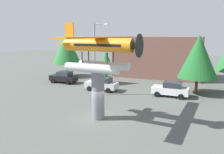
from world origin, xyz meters
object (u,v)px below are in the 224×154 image
Objects in this scene: floatplane_monument at (99,51)px; storefront_building at (158,57)px; car_far_white at (171,89)px; car_mid_silver at (102,84)px; tree_west at (66,48)px; streetlight_primary at (96,55)px; tree_center_back at (198,57)px; tree_east at (106,62)px; car_near_black at (64,77)px; display_pedestal at (98,95)px.

floatplane_monument reaches higher than storefront_building.
car_far_white is at bearing -70.64° from storefront_building.
car_mid_silver and car_far_white have the same top height.
car_mid_silver is 8.74m from car_far_white.
floatplane_monument is 1.36× the size of tree_west.
floatplane_monument reaches higher than car_mid_silver.
car_mid_silver is at bearing 4.26° from car_far_white.
streetlight_primary reaches higher than tree_center_back.
tree_east is (-5.71, -8.84, -0.26)m from storefront_building.
car_mid_silver is at bearing -164.22° from tree_center_back.
car_near_black is (-11.68, 11.17, -5.00)m from floatplane_monument.
floatplane_monument is 14.53m from tree_east.
car_mid_silver is 0.29× the size of storefront_building.
tree_center_back is at bearing -9.25° from tree_west.
car_near_black is 6.87m from tree_east.
tree_east is 0.67× the size of tree_center_back.
tree_west is (-10.02, 6.70, 4.09)m from car_mid_silver.
car_far_white is 0.55× the size of tree_west.
tree_west reaches higher than car_mid_silver.
floatplane_monument is (0.13, -0.01, 3.77)m from display_pedestal.
storefront_building is at bearing -137.57° from car_near_black.
streetlight_primary is 0.59× the size of storefront_building.
tree_center_back is (7.15, 12.34, -1.28)m from floatplane_monument.
floatplane_monument is 2.49× the size of car_mid_silver.
floatplane_monument reaches higher than car_near_black.
streetlight_primary reaches higher than car_mid_silver.
tree_east is at bearing -161.98° from car_near_black.
floatplane_monument is 21.32m from tree_west.
streetlight_primary is at bearing 151.17° from car_near_black.
streetlight_primary reaches higher than display_pedestal.
display_pedestal is 14.27m from tree_east.
display_pedestal is 8.27m from streetlight_primary.
display_pedestal is 0.87× the size of tree_east.
tree_west is at bearing 163.05° from tree_east.
display_pedestal is 10.07m from car_mid_silver.
tree_east is (-5.53, 13.17, -2.70)m from floatplane_monument.
car_near_black is 7.72m from car_mid_silver.
car_near_black is 1.00× the size of car_mid_silver.
display_pedestal is 21.40m from tree_west.
car_mid_silver is at bearing -108.92° from storefront_building.
car_mid_silver is at bearing -33.78° from tree_west.
display_pedestal reaches higher than car_near_black.
tree_center_back reaches higher than storefront_building.
car_far_white is 20.11m from tree_west.
car_mid_silver is 4.83m from tree_east.
car_near_black is 16.27m from storefront_building.
display_pedestal is at bearing -61.55° from streetlight_primary.
tree_center_back is (21.40, -3.49, -0.37)m from tree_west.
tree_west is at bearing 131.76° from display_pedestal.
car_near_black is 9.82m from streetlight_primary.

